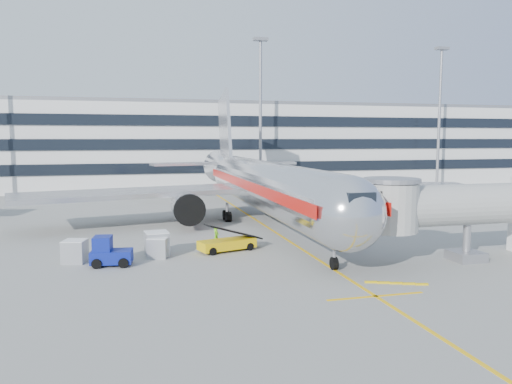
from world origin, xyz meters
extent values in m
plane|color=gray|center=(0.00, 0.00, 0.00)|extent=(180.00, 180.00, 0.00)
cube|color=#F2B20C|center=(0.00, 10.00, 0.01)|extent=(0.25, 70.00, 0.01)
cube|color=#F2B20C|center=(0.00, -14.00, 0.01)|extent=(6.00, 0.25, 0.01)
cylinder|color=silver|center=(0.00, 8.00, 4.20)|extent=(5.00, 36.00, 5.00)
sphere|color=silver|center=(0.00, -10.00, 4.20)|extent=(5.00, 5.00, 5.00)
cone|color=silver|center=(0.00, 31.00, 4.80)|extent=(5.00, 10.00, 5.00)
cube|color=black|center=(0.00, -11.50, 5.33)|extent=(1.80, 1.20, 0.90)
cube|color=#B7B7BC|center=(13.00, 13.50, 3.40)|extent=(24.95, 12.07, 0.50)
cube|color=#B7B7BC|center=(-13.00, 13.50, 3.40)|extent=(24.95, 12.07, 0.50)
cylinder|color=#99999E|center=(8.00, 10.00, 2.20)|extent=(3.00, 4.20, 3.00)
cylinder|color=#99999E|center=(-8.00, 10.00, 2.20)|extent=(3.00, 4.20, 3.00)
cylinder|color=black|center=(8.00, 8.00, 2.20)|extent=(3.10, 0.50, 3.10)
cylinder|color=black|center=(-8.00, 8.00, 2.20)|extent=(3.10, 0.50, 3.10)
cube|color=#B7B7BC|center=(0.00, 31.50, 9.20)|extent=(0.45, 9.39, 13.72)
cube|color=#B7B7BC|center=(5.50, 32.00, 5.40)|extent=(10.41, 4.94, 0.35)
cube|color=#B7B7BC|center=(-5.50, 32.00, 5.40)|extent=(10.41, 4.94, 0.35)
cylinder|color=gray|center=(0.00, -8.00, 0.90)|extent=(0.24, 0.24, 1.80)
cylinder|color=black|center=(0.00, -8.00, 0.45)|extent=(0.35, 0.90, 0.90)
cylinder|color=gray|center=(3.20, 14.00, 1.00)|extent=(0.30, 0.30, 2.00)
cylinder|color=gray|center=(-3.20, 14.00, 1.00)|extent=(0.30, 0.30, 2.00)
cube|color=red|center=(2.52, 8.00, 4.50)|extent=(0.06, 38.00, 0.90)
cube|color=red|center=(-2.52, 8.00, 4.50)|extent=(0.06, 38.00, 0.90)
cylinder|color=#A8A8A3|center=(10.50, -8.00, 4.20)|extent=(13.00, 3.00, 3.00)
cylinder|color=#A8A8A3|center=(4.20, -8.00, 4.20)|extent=(3.80, 3.80, 3.40)
cylinder|color=gray|center=(4.20, -8.00, 6.10)|extent=(4.00, 4.00, 0.30)
cube|color=black|center=(2.90, -8.00, 4.20)|extent=(1.40, 2.60, 2.60)
cylinder|color=gray|center=(10.50, -8.00, 1.60)|extent=(0.56, 0.56, 3.20)
cube|color=gray|center=(10.50, -8.00, 0.35)|extent=(2.20, 2.20, 0.70)
cylinder|color=black|center=(9.60, -8.00, 0.35)|extent=(0.35, 0.70, 0.70)
cylinder|color=black|center=(11.40, -8.00, 0.35)|extent=(0.35, 0.70, 0.70)
cube|color=silver|center=(0.00, 58.00, 7.50)|extent=(150.00, 24.00, 15.00)
cube|color=black|center=(0.00, 45.90, 4.00)|extent=(150.00, 0.30, 1.80)
cube|color=black|center=(0.00, 45.90, 8.00)|extent=(150.00, 0.30, 1.80)
cube|color=black|center=(0.00, 45.90, 12.00)|extent=(150.00, 0.30, 1.80)
cube|color=gray|center=(0.00, 58.00, 15.30)|extent=(150.00, 24.00, 0.60)
cylinder|color=gray|center=(8.00, 42.00, 12.50)|extent=(0.50, 0.50, 25.00)
cube|color=gray|center=(8.00, 42.00, 25.20)|extent=(2.40, 1.20, 0.50)
cylinder|color=gray|center=(42.00, 42.00, 12.50)|extent=(0.50, 0.50, 25.00)
cube|color=gray|center=(42.00, 42.00, 25.20)|extent=(2.40, 1.20, 0.50)
cube|color=#D5AE08|center=(-6.04, -0.52, 0.57)|extent=(4.88, 2.92, 0.73)
cube|color=black|center=(-6.04, -0.52, 1.51)|extent=(4.95, 2.49, 1.60)
cylinder|color=black|center=(-7.85, -0.30, 0.31)|extent=(0.68, 0.46, 0.63)
cylinder|color=black|center=(-7.43, -1.70, 0.31)|extent=(0.68, 0.46, 0.63)
cylinder|color=black|center=(-4.65, 0.66, 0.31)|extent=(0.68, 0.46, 0.63)
cylinder|color=black|center=(-4.23, -0.74, 0.31)|extent=(0.68, 0.46, 0.63)
cube|color=navy|center=(-14.86, -3.01, 0.66)|extent=(3.02, 1.97, 0.91)
cube|color=navy|center=(-15.47, -2.93, 1.57)|extent=(1.40, 1.66, 1.11)
cube|color=black|center=(-15.47, -2.93, 1.92)|extent=(1.27, 1.45, 0.10)
cylinder|color=black|center=(-15.67, -2.14, 0.35)|extent=(0.74, 0.39, 0.71)
cylinder|color=black|center=(-15.86, -3.64, 0.35)|extent=(0.74, 0.39, 0.71)
cylinder|color=black|center=(-13.86, -2.37, 0.35)|extent=(0.74, 0.39, 0.71)
cylinder|color=black|center=(-14.06, -3.87, 0.35)|extent=(0.74, 0.39, 0.71)
cube|color=#A5A7AC|center=(-11.58, -0.60, 0.90)|extent=(1.91, 1.91, 1.79)
cube|color=white|center=(-11.58, -0.60, 1.81)|extent=(1.91, 1.91, 0.07)
cube|color=#A5A7AC|center=(-17.49, -1.42, 0.80)|extent=(1.89, 1.89, 1.61)
cube|color=white|center=(-17.49, -1.42, 1.63)|extent=(1.89, 1.89, 0.06)
cube|color=#A5A7AC|center=(-11.51, -1.37, 0.75)|extent=(1.84, 1.84, 1.50)
cube|color=white|center=(-11.51, -1.37, 1.52)|extent=(1.84, 1.84, 0.06)
imported|color=#85F81A|center=(-6.61, 1.29, 0.87)|extent=(0.69, 0.76, 1.73)
camera|label=1|loc=(-13.53, -39.18, 9.01)|focal=35.00mm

